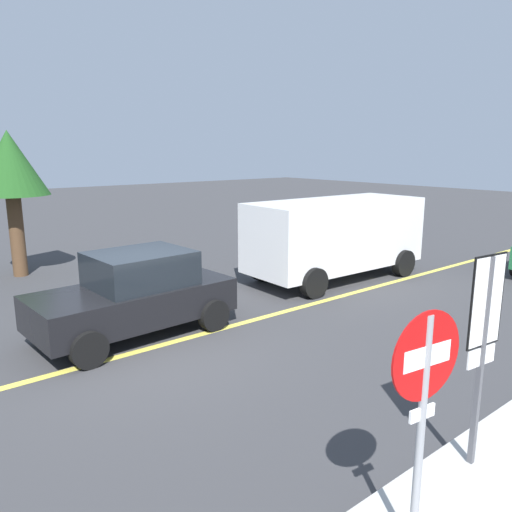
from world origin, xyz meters
TOP-DOWN VIEW (x-y plane):
  - ground_plane at (0.00, 0.00)m, footprint 80.00×80.00m
  - lane_marking_centre at (3.00, 0.00)m, footprint 28.00×0.16m
  - stop_sign at (-0.36, -5.80)m, footprint 0.76×0.13m
  - speed_limit_sign at (1.22, -5.49)m, footprint 0.54×0.08m
  - white_van at (6.45, 1.31)m, footprint 5.25×2.38m
  - car_black_mid_road at (0.24, 0.83)m, footprint 3.89×2.10m
  - tree_centre_verge at (-0.31, 7.20)m, footprint 2.00×2.00m

SIDE VIEW (x-z plane):
  - ground_plane at x=0.00m, z-range 0.00..0.00m
  - lane_marking_centre at x=3.00m, z-range 0.00..0.01m
  - car_black_mid_road at x=0.24m, z-range 0.00..1.63m
  - white_van at x=6.45m, z-range 0.17..2.37m
  - stop_sign at x=-0.36m, z-range 0.43..2.77m
  - speed_limit_sign at x=1.22m, z-range 0.50..3.02m
  - tree_centre_verge at x=-0.31m, z-range 1.05..5.13m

